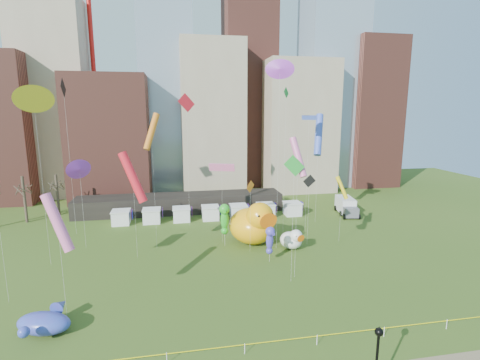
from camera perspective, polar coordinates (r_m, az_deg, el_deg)
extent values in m
plane|color=#39561B|center=(31.48, 0.75, -25.76)|extent=(160.00, 160.00, 0.00)
cube|color=gray|center=(90.31, -27.12, 11.18)|extent=(14.00, 12.00, 42.00)
cube|color=brown|center=(81.99, -19.72, 6.26)|extent=(16.00, 14.00, 26.00)
cube|color=#8C9EB2|center=(89.17, -11.57, 16.34)|extent=(12.00, 12.00, 55.00)
cube|color=gray|center=(85.23, -4.50, 9.71)|extent=(14.00, 14.00, 34.00)
cube|color=brown|center=(93.93, 1.40, 20.27)|extent=(12.00, 12.00, 68.00)
cube|color=gray|center=(87.74, 8.90, 8.34)|extent=(16.00, 14.00, 30.00)
cube|color=#8C9EB2|center=(95.22, 14.11, 13.77)|extent=(14.00, 12.00, 48.00)
cube|color=brown|center=(97.86, 19.85, 9.85)|extent=(12.00, 12.00, 36.00)
cylinder|color=red|center=(92.37, -22.61, 22.16)|extent=(1.00, 1.00, 76.00)
cylinder|color=red|center=(97.28, 11.68, 22.13)|extent=(1.00, 1.00, 76.00)
cube|color=black|center=(68.93, -9.36, -3.65)|extent=(38.00, 6.00, 3.20)
cube|color=white|center=(63.91, -18.27, -5.70)|extent=(2.80, 2.80, 2.20)
cube|color=red|center=(63.55, -16.68, -5.23)|extent=(0.08, 1.40, 1.60)
cube|color=white|center=(63.40, -13.77, -5.59)|extent=(2.80, 2.80, 2.20)
cube|color=red|center=(63.17, -12.16, -5.10)|extent=(0.08, 1.40, 1.60)
cube|color=white|center=(63.28, -9.23, -5.44)|extent=(2.80, 2.80, 2.20)
cube|color=red|center=(63.19, -7.61, -4.94)|extent=(0.08, 1.40, 1.60)
cube|color=white|center=(63.55, -4.70, -5.26)|extent=(2.80, 2.80, 2.20)
cube|color=red|center=(63.61, -3.09, -4.76)|extent=(0.08, 1.40, 1.60)
cube|color=white|center=(64.21, -0.24, -5.05)|extent=(2.80, 2.80, 2.20)
cube|color=red|center=(64.41, 1.34, -4.54)|extent=(0.08, 1.40, 1.60)
cube|color=white|center=(65.25, 4.10, -4.82)|extent=(2.80, 2.80, 2.20)
cube|color=red|center=(65.58, 5.63, -4.31)|extent=(0.08, 1.40, 1.60)
cube|color=white|center=(66.65, 8.28, -4.57)|extent=(2.80, 2.80, 2.20)
cube|color=red|center=(67.10, 9.75, -4.06)|extent=(0.08, 1.40, 1.60)
cylinder|color=#382B21|center=(70.98, -30.89, -2.67)|extent=(0.44, 0.44, 8.00)
cylinder|color=#382B21|center=(73.45, -26.88, -2.08)|extent=(0.44, 0.44, 7.50)
cylinder|color=white|center=(30.83, -11.50, -25.85)|extent=(0.06, 0.06, 0.90)
cylinder|color=white|center=(31.21, 0.75, -25.10)|extent=(0.06, 0.06, 0.90)
cylinder|color=white|center=(32.70, 12.07, -23.48)|extent=(0.06, 0.06, 0.90)
cylinder|color=white|center=(35.17, 21.82, -21.38)|extent=(0.06, 0.06, 0.90)
cylinder|color=white|center=(38.42, 29.86, -19.17)|extent=(0.06, 0.06, 0.90)
cube|color=#FFF30D|center=(31.00, 0.75, -24.57)|extent=(50.00, 0.02, 0.07)
ellipsoid|color=#FFA80D|center=(52.10, 1.79, -7.26)|extent=(8.16, 8.81, 5.05)
ellipsoid|color=#FFA80D|center=(54.42, 0.23, -6.60)|extent=(2.01, 1.79, 2.05)
sphere|color=#FFA80D|center=(49.67, 3.18, -5.73)|extent=(4.85, 4.85, 3.80)
cone|color=orange|center=(48.43, 4.22, -6.35)|extent=(2.54, 2.31, 2.09)
sphere|color=white|center=(48.14, 2.82, -5.65)|extent=(0.68, 0.68, 0.68)
sphere|color=white|center=(49.26, 4.87, -5.29)|extent=(0.68, 0.68, 0.68)
sphere|color=black|center=(47.88, 3.02, -5.74)|extent=(0.34, 0.34, 0.34)
sphere|color=black|center=(49.01, 5.09, -5.38)|extent=(0.34, 0.34, 0.34)
ellipsoid|color=white|center=(50.98, 8.04, -9.41)|extent=(3.85, 4.12, 2.32)
ellipsoid|color=white|center=(51.92, 7.10, -9.08)|extent=(0.94, 0.85, 0.94)
sphere|color=white|center=(49.94, 8.85, -8.74)|extent=(2.28, 2.28, 1.75)
cone|color=orange|center=(49.44, 9.43, -9.03)|extent=(1.19, 1.09, 0.96)
sphere|color=white|center=(49.22, 8.81, -8.74)|extent=(0.31, 0.31, 0.31)
sphere|color=white|center=(49.83, 9.65, -8.52)|extent=(0.31, 0.31, 0.31)
sphere|color=black|center=(49.12, 8.93, -8.79)|extent=(0.16, 0.16, 0.16)
sphere|color=black|center=(49.73, 9.77, -8.57)|extent=(0.16, 0.16, 0.16)
cylinder|color=silver|center=(51.25, -2.44, -8.30)|extent=(0.03, 0.03, 3.83)
ellipsoid|color=green|center=(50.65, -2.46, -6.26)|extent=(1.27, 1.10, 2.87)
sphere|color=green|center=(50.08, -2.45, -4.63)|extent=(1.69, 1.69, 1.47)
cone|color=green|center=(49.47, -2.34, -4.91)|extent=(0.66, 0.99, 0.51)
sphere|color=green|center=(51.21, -2.45, -8.01)|extent=(1.03, 1.03, 1.03)
cylinder|color=silver|center=(46.38, 4.68, -11.15)|extent=(0.03, 0.03, 2.77)
ellipsoid|color=#463DB7|center=(45.88, 4.71, -9.55)|extent=(1.05, 0.92, 2.35)
sphere|color=#463DB7|center=(45.31, 4.78, -8.12)|extent=(1.41, 1.41, 1.20)
cone|color=#463DB7|center=(44.84, 4.97, -8.41)|extent=(0.56, 0.82, 0.42)
sphere|color=#463DB7|center=(46.41, 4.67, -11.09)|extent=(0.84, 0.84, 0.84)
ellipsoid|color=#443BA3|center=(37.20, -28.59, -19.26)|extent=(5.22, 3.77, 1.81)
cone|color=#443BA3|center=(38.89, -26.43, -17.25)|extent=(1.63, 1.75, 1.26)
sphere|color=#443BA3|center=(35.25, -30.99, -19.92)|extent=(0.90, 0.90, 0.90)
sphere|color=black|center=(26.48, 21.11, -21.50)|extent=(0.55, 0.55, 0.55)
cone|color=black|center=(26.32, 21.16, -20.95)|extent=(0.20, 0.20, 0.25)
cube|color=silver|center=(69.82, 16.29, -3.73)|extent=(3.41, 5.64, 2.64)
cube|color=#595960|center=(66.85, 17.09, -4.89)|extent=(2.72, 2.29, 1.69)
cylinder|color=black|center=(68.00, 15.63, -5.10)|extent=(0.43, 0.98, 0.95)
cylinder|color=black|center=(68.77, 17.75, -5.04)|extent=(0.43, 0.98, 0.95)
cylinder|color=black|center=(71.32, 14.84, -4.31)|extent=(0.43, 0.98, 0.95)
cylinder|color=black|center=(72.06, 16.87, -4.27)|extent=(0.43, 0.98, 0.95)
cylinder|color=silver|center=(48.27, -16.23, -5.77)|extent=(0.02, 0.02, 10.56)
cylinder|color=red|center=(47.07, -16.57, 0.40)|extent=(3.88, 2.94, 6.56)
cylinder|color=silver|center=(36.29, -26.22, -13.15)|extent=(0.02, 0.02, 9.37)
cylinder|color=pink|center=(34.73, -26.87, -6.05)|extent=(3.04, 2.34, 5.16)
cylinder|color=silver|center=(59.47, -25.26, 2.35)|extent=(0.02, 0.02, 21.99)
cube|color=black|center=(59.04, -26.15, 12.95)|extent=(0.10, 2.82, 2.82)
cylinder|color=silver|center=(52.60, 7.03, 1.91)|extent=(0.02, 0.02, 21.24)
cube|color=green|center=(52.01, 7.31, 13.55)|extent=(1.07, 1.19, 1.57)
cylinder|color=silver|center=(48.91, -28.74, -0.74)|extent=(0.02, 0.02, 20.09)
cone|color=yellow|center=(48.14, -29.86, 11.06)|extent=(2.57, 2.37, 3.11)
cylinder|color=silver|center=(61.85, 12.04, 0.12)|extent=(0.02, 0.02, 14.89)
cylinder|color=blue|center=(60.92, 12.32, 7.02)|extent=(2.81, 4.15, 6.88)
cylinder|color=silver|center=(49.86, -13.37, -1.81)|extent=(0.02, 0.02, 16.09)
cylinder|color=orange|center=(48.76, -13.79, 7.45)|extent=(2.55, 2.66, 4.86)
cylinder|color=silver|center=(53.84, -23.58, -4.25)|extent=(0.02, 0.02, 11.08)
cone|color=purple|center=(52.75, -24.04, 1.58)|extent=(1.92, 2.15, 2.56)
cylinder|color=silver|center=(42.34, -33.52, -8.74)|extent=(0.02, 0.02, 11.73)
cylinder|color=silver|center=(51.38, -2.84, -4.07)|extent=(0.02, 0.02, 11.00)
cube|color=pink|center=(50.23, -2.90, 2.00)|extent=(3.56, 1.70, 1.10)
cylinder|color=silver|center=(51.59, 10.71, -5.20)|extent=(0.02, 0.02, 9.24)
cube|color=black|center=(50.52, 10.90, -0.16)|extent=(1.38, 1.28, 1.85)
cylinder|color=silver|center=(39.73, 8.29, -7.13)|extent=(0.02, 0.02, 13.11)
cube|color=green|center=(38.22, 8.56, 2.26)|extent=(2.32, 0.09, 2.32)
cylinder|color=silver|center=(54.20, 15.56, -5.31)|extent=(0.02, 0.02, 8.00)
cylinder|color=yellow|center=(53.25, 15.78, -1.18)|extent=(1.95, 1.58, 3.36)
cylinder|color=silver|center=(56.26, 10.53, 0.59)|extent=(0.02, 0.02, 17.74)
cube|color=blue|center=(55.38, 10.86, 9.66)|extent=(1.98, 1.46, 0.67)
cylinder|color=silver|center=(48.05, 1.63, -6.33)|extent=(0.02, 0.02, 9.07)
cube|color=orange|center=(46.91, 1.66, -1.04)|extent=(1.27, 1.01, 1.59)
cylinder|color=silver|center=(47.93, 6.02, 2.68)|extent=(0.02, 0.02, 23.92)
cone|color=purple|center=(47.71, 6.32, 17.04)|extent=(2.44, 1.05, 2.46)
cylinder|color=silver|center=(58.59, -8.20, 2.18)|extent=(0.02, 0.02, 19.97)
cube|color=red|center=(57.93, -8.48, 11.99)|extent=(2.69, 1.27, 2.95)
cylinder|color=silver|center=(40.84, 8.87, -6.09)|extent=(0.02, 0.02, 13.86)
cylinder|color=pink|center=(39.38, 9.16, 3.60)|extent=(1.73, 2.62, 4.34)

